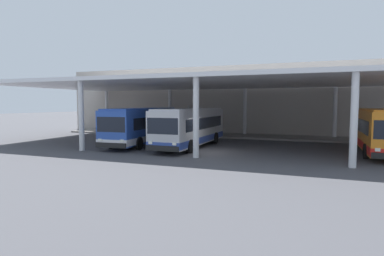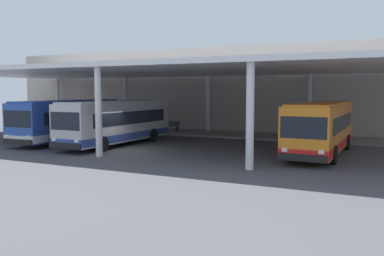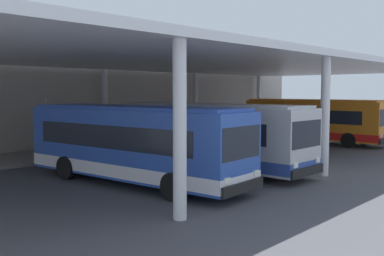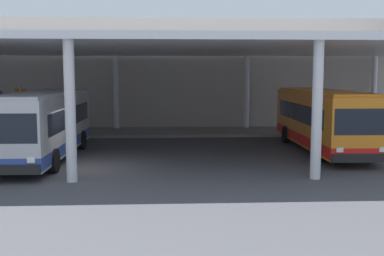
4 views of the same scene
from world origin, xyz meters
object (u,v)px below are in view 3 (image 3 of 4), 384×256
at_px(bus_nearest_bay, 133,143).
at_px(bench_waiting, 82,142).
at_px(bus_second_bay, 209,135).
at_px(trash_bin, 45,145).
at_px(banner_sign, 47,124).
at_px(bus_middle_bay, 314,120).

height_order(bus_nearest_bay, bench_waiting, bus_nearest_bay).
height_order(bus_second_bay, trash_bin, bus_second_bay).
bearing_deg(banner_sign, trash_bin, 68.26).
bearing_deg(bus_middle_bay, trash_bin, 155.08).
bearing_deg(bus_second_bay, bench_waiting, 94.99).
distance_m(bus_second_bay, trash_bin, 10.18).
distance_m(bus_middle_bay, trash_bin, 18.86).
relative_size(bus_second_bay, banner_sign, 3.30).
xyz_separation_m(bus_second_bay, bus_middle_bay, (13.88, 1.67, 0.00)).
bearing_deg(trash_bin, bus_nearest_bay, -98.30).
relative_size(bus_nearest_bay, bench_waiting, 5.93).
height_order(bus_nearest_bay, bus_second_bay, same).
height_order(bench_waiting, trash_bin, trash_bin).
bearing_deg(bus_nearest_bay, bus_middle_bay, 4.76).
xyz_separation_m(bus_second_bay, bench_waiting, (-0.83, 9.47, -0.99)).
distance_m(bus_nearest_bay, bus_middle_bay, 18.53).
xyz_separation_m(bus_second_bay, trash_bin, (-3.21, 9.61, -0.98)).
relative_size(bus_second_bay, bench_waiting, 5.86).
bearing_deg(banner_sign, bus_nearest_bay, -96.57).
xyz_separation_m(bus_nearest_bay, trash_bin, (1.38, 9.47, -0.98)).
distance_m(bus_middle_bay, bench_waiting, 16.67).
bearing_deg(trash_bin, bus_middle_bay, -24.92).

